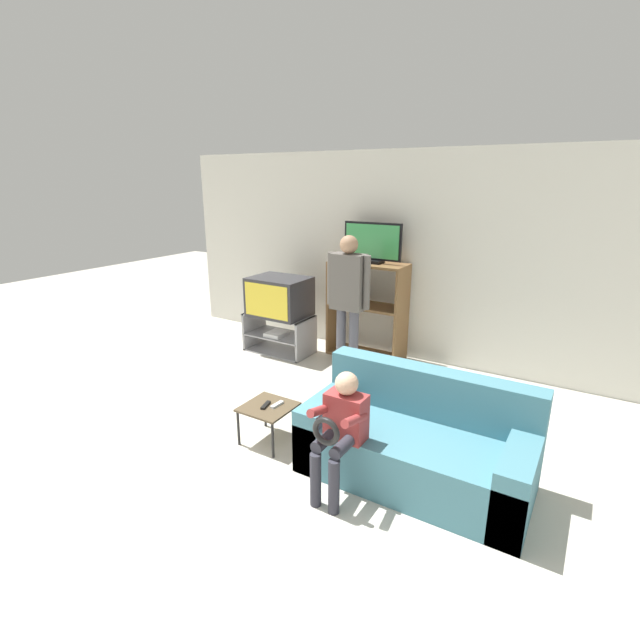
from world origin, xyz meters
TOP-DOWN VIEW (x-y plane):
  - ground_plane at (0.00, 0.00)m, footprint 18.00×18.00m
  - wall_back at (0.00, 3.84)m, footprint 6.40×0.06m
  - tv_stand at (-1.21, 3.07)m, footprint 0.90×0.48m
  - television_main at (-1.19, 3.07)m, footprint 0.75×0.58m
  - media_shelf at (-0.14, 3.55)m, footprint 0.98×0.44m
  - television_flat at (-0.10, 3.56)m, footprint 0.76×0.20m
  - snack_table at (0.06, 1.20)m, footprint 0.42×0.42m
  - remote_control_black at (0.04, 1.19)m, footprint 0.07×0.15m
  - remote_control_white at (0.12, 1.25)m, footprint 0.05×0.15m
  - couch at (1.35, 1.40)m, footprint 1.71×0.82m
  - person_standing_adult at (-0.02, 2.79)m, footprint 0.53×0.20m
  - person_seated_child at (0.94, 0.92)m, footprint 0.33×0.43m

SIDE VIEW (x-z plane):
  - ground_plane at x=0.00m, z-range 0.00..0.00m
  - tv_stand at x=-1.21m, z-range 0.00..0.51m
  - couch at x=1.35m, z-range -0.13..0.69m
  - snack_table at x=0.06m, z-range 0.13..0.48m
  - remote_control_black at x=0.04m, z-range 0.34..0.36m
  - remote_control_white at x=0.12m, z-range 0.34..0.36m
  - person_seated_child at x=0.94m, z-range 0.09..1.03m
  - media_shelf at x=-0.14m, z-range 0.01..1.26m
  - television_main at x=-1.19m, z-range 0.52..1.03m
  - person_standing_adult at x=-0.02m, z-range 0.18..1.85m
  - wall_back at x=0.00m, z-range 0.00..2.60m
  - television_flat at x=-0.10m, z-range 1.23..1.73m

